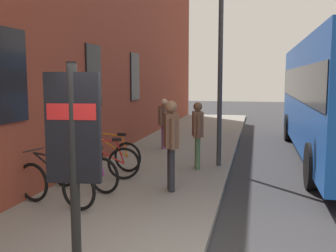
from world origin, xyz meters
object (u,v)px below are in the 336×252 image
object	(u,v)px
bicycle_beside_lamp	(55,184)
bicycle_mid_rack	(109,154)
pedestrian_by_facade	(171,136)
bicycle_by_door	(83,171)
transit_info_sign	(74,143)
bicycle_far_end	(100,162)
pedestrian_crossing_street	(164,118)
pedestrian_near_bus	(198,128)
street_lamp	(221,47)

from	to	relation	value
bicycle_beside_lamp	bicycle_mid_rack	distance (m)	2.78
bicycle_beside_lamp	pedestrian_by_facade	bearing A→B (deg)	-51.88
bicycle_beside_lamp	bicycle_by_door	size ratio (longest dim) A/B	1.01
bicycle_by_door	pedestrian_by_facade	size ratio (longest dim) A/B	0.95
transit_info_sign	pedestrian_by_facade	size ratio (longest dim) A/B	1.33
transit_info_sign	pedestrian_by_facade	distance (m)	3.98
bicycle_far_end	bicycle_mid_rack	xyz separation A→B (m)	(0.93, 0.16, -0.00)
transit_info_sign	pedestrian_crossing_street	xyz separation A→B (m)	(8.49, 1.08, -0.63)
pedestrian_by_facade	pedestrian_crossing_street	size ratio (longest dim) A/B	1.13
transit_info_sign	pedestrian_by_facade	bearing A→B (deg)	-1.89
bicycle_beside_lamp	pedestrian_crossing_street	distance (m)	5.98
bicycle_mid_rack	pedestrian_near_bus	bearing A→B (deg)	-73.71
bicycle_by_door	pedestrian_near_bus	xyz separation A→B (m)	(2.37, -1.95, 0.62)
bicycle_mid_rack	transit_info_sign	distance (m)	5.74
transit_info_sign	street_lamp	xyz separation A→B (m)	(6.44, -0.85, 1.39)
street_lamp	bicycle_mid_rack	bearing A→B (deg)	113.00
bicycle_mid_rack	pedestrian_near_bus	distance (m)	2.26
bicycle_beside_lamp	bicycle_far_end	xyz separation A→B (m)	(1.85, -0.08, 0.00)
street_lamp	pedestrian_by_facade	bearing A→B (deg)	163.90
transit_info_sign	pedestrian_crossing_street	size ratio (longest dim) A/B	1.51
bicycle_mid_rack	street_lamp	size ratio (longest dim) A/B	0.35
street_lamp	pedestrian_near_bus	bearing A→B (deg)	134.86
bicycle_mid_rack	transit_info_sign	xyz separation A→B (m)	(-5.34, -1.73, 1.21)
bicycle_mid_rack	pedestrian_crossing_street	world-z (taller)	pedestrian_crossing_street
pedestrian_crossing_street	pedestrian_near_bus	distance (m)	2.92
bicycle_beside_lamp	bicycle_far_end	world-z (taller)	same
pedestrian_by_facade	bicycle_far_end	bearing A→B (deg)	74.73
transit_info_sign	pedestrian_by_facade	world-z (taller)	transit_info_sign
transit_info_sign	pedestrian_crossing_street	distance (m)	8.58
street_lamp	bicycle_beside_lamp	bearing A→B (deg)	147.28
bicycle_far_end	pedestrian_by_facade	bearing A→B (deg)	-105.27
bicycle_beside_lamp	bicycle_by_door	world-z (taller)	same
bicycle_by_door	pedestrian_near_bus	size ratio (longest dim) A/B	1.04
bicycle_beside_lamp	pedestrian_crossing_street	world-z (taller)	pedestrian_crossing_street
bicycle_far_end	transit_info_sign	xyz separation A→B (m)	(-4.41, -1.57, 1.21)
bicycle_by_door	transit_info_sign	size ratio (longest dim) A/B	0.71
bicycle_by_door	pedestrian_crossing_street	size ratio (longest dim) A/B	1.08
bicycle_far_end	bicycle_by_door	bearing A→B (deg)	178.62
transit_info_sign	pedestrian_crossing_street	bearing A→B (deg)	7.23
bicycle_beside_lamp	transit_info_sign	size ratio (longest dim) A/B	0.72
pedestrian_by_facade	pedestrian_near_bus	xyz separation A→B (m)	(2.00, -0.23, -0.09)
pedestrian_by_facade	bicycle_beside_lamp	bearing A→B (deg)	128.12
pedestrian_crossing_street	street_lamp	distance (m)	3.47
bicycle_far_end	pedestrian_by_facade	distance (m)	1.90
bicycle_by_door	street_lamp	world-z (taller)	street_lamp
bicycle_beside_lamp	transit_info_sign	bearing A→B (deg)	-147.34
bicycle_far_end	pedestrian_by_facade	xyz separation A→B (m)	(-0.46, -1.70, 0.71)
bicycle_mid_rack	pedestrian_crossing_street	distance (m)	3.26
bicycle_beside_lamp	street_lamp	bearing A→B (deg)	-32.72
bicycle_far_end	bicycle_mid_rack	size ratio (longest dim) A/B	0.98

